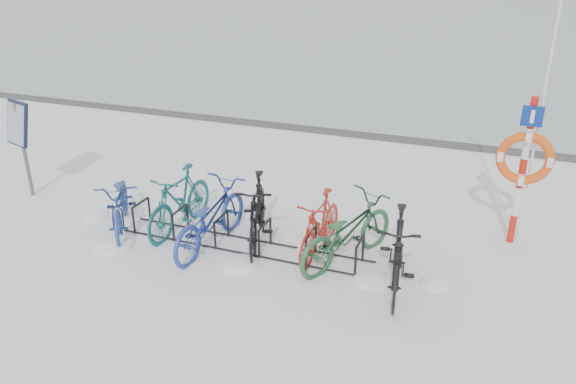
% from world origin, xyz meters
% --- Properties ---
extents(ground, '(900.00, 900.00, 0.00)m').
position_xyz_m(ground, '(0.00, 0.00, 0.00)').
color(ground, white).
rests_on(ground, ground).
extents(quay_edge, '(400.00, 0.25, 0.10)m').
position_xyz_m(quay_edge, '(0.00, 5.90, 0.05)').
color(quay_edge, '#3F3F42').
rests_on(quay_edge, ground).
extents(bike_rack, '(4.00, 0.48, 0.46)m').
position_xyz_m(bike_rack, '(0.00, 0.00, 0.18)').
color(bike_rack, black).
rests_on(bike_rack, ground).
extents(info_board, '(0.63, 0.38, 1.76)m').
position_xyz_m(info_board, '(-4.45, 0.37, 1.27)').
color(info_board, '#595B5E').
rests_on(info_board, ground).
extents(lifebuoy_station, '(0.80, 0.23, 4.14)m').
position_xyz_m(lifebuoy_station, '(3.80, 1.55, 1.39)').
color(lifebuoy_station, red).
rests_on(lifebuoy_station, ground).
extents(bike_0, '(1.48, 1.85, 0.94)m').
position_xyz_m(bike_0, '(-2.10, -0.09, 0.47)').
color(bike_0, navy).
rests_on(bike_0, ground).
extents(bike_1, '(0.58, 1.76, 1.04)m').
position_xyz_m(bike_1, '(-1.19, 0.20, 0.52)').
color(bike_1, '#14575E').
rests_on(bike_1, ground).
extents(bike_2, '(0.80, 1.95, 1.00)m').
position_xyz_m(bike_2, '(-0.48, -0.13, 0.50)').
color(bike_2, '#253D93').
rests_on(bike_2, ground).
extents(bike_3, '(1.01, 1.86, 1.08)m').
position_xyz_m(bike_3, '(0.14, 0.23, 0.54)').
color(bike_3, black).
rests_on(bike_3, ground).
extents(bike_4, '(0.53, 1.61, 0.96)m').
position_xyz_m(bike_4, '(1.13, 0.25, 0.48)').
color(bike_4, '#AE291B').
rests_on(bike_4, ground).
extents(bike_5, '(1.42, 2.00, 1.00)m').
position_xyz_m(bike_5, '(1.57, 0.17, 0.50)').
color(bike_5, '#265B36').
rests_on(bike_5, ground).
extents(bike_6, '(0.77, 1.87, 1.09)m').
position_xyz_m(bike_6, '(2.37, -0.24, 0.54)').
color(bike_6, black).
rests_on(bike_6, ground).
extents(snow_drifts, '(6.11, 1.80, 0.22)m').
position_xyz_m(snow_drifts, '(-0.07, -0.21, 0.00)').
color(snow_drifts, white).
rests_on(snow_drifts, ground).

